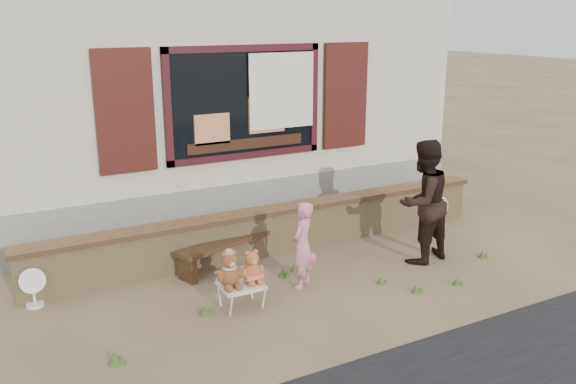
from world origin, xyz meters
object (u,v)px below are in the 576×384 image
teddy_bear_left (229,268)px  child (302,245)px  adult (423,202)px  teddy_bear_right (252,266)px  bench (227,247)px  folding_chair (241,286)px

teddy_bear_left → child: bearing=9.9°
teddy_bear_left → adult: (2.93, 0.12, 0.34)m
teddy_bear_right → child: (0.78, 0.17, 0.05)m
adult → teddy_bear_right: bearing=-7.1°
teddy_bear_left → child: (1.06, 0.16, 0.03)m
bench → adult: (2.46, -1.08, 0.58)m
folding_chair → child: child is taller
bench → child: bearing=-77.7°
child → adult: size_ratio=0.65×
child → teddy_bear_right: bearing=-25.4°
teddy_bear_left → folding_chair: bearing=-0.0°
teddy_bear_right → teddy_bear_left: bearing=-180.0°
bench → teddy_bear_left: 1.30m
child → adult: bearing=140.8°
teddy_bear_right → adult: (2.65, 0.12, 0.36)m
folding_chair → adult: (2.79, 0.12, 0.59)m
bench → teddy_bear_right: teddy_bear_right is taller
folding_chair → child: size_ratio=0.44×
bench → child: child is taller
folding_chair → teddy_bear_right: bearing=0.0°
teddy_bear_right → child: size_ratio=0.37×
bench → adult: 2.75m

